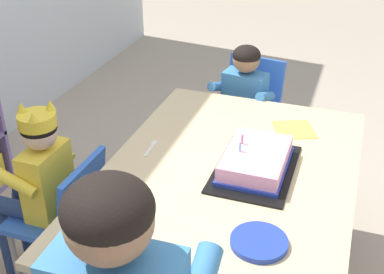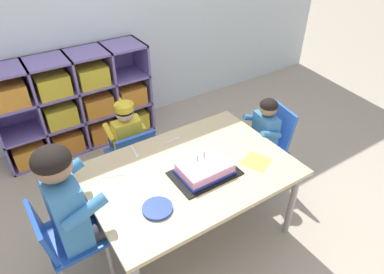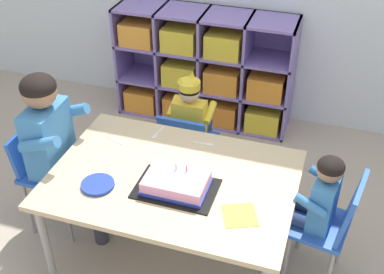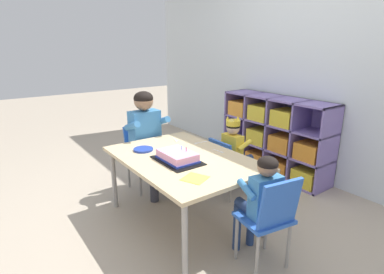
% 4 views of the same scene
% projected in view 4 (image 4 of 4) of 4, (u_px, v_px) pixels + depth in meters
% --- Properties ---
extents(ground, '(16.00, 16.00, 0.00)m').
position_uv_depth(ground, '(183.00, 220.00, 2.70)').
color(ground, tan).
extents(classroom_back_wall, '(6.00, 0.10, 2.94)m').
position_uv_depth(classroom_back_wall, '(318.00, 45.00, 3.25)').
color(classroom_back_wall, silver).
rests_on(classroom_back_wall, ground).
extents(storage_cubby_shelf, '(1.39, 0.36, 0.90)m').
position_uv_depth(storage_cubby_shelf, '(274.00, 139.00, 3.65)').
color(storage_cubby_shelf, '#7F6BB2').
rests_on(storage_cubby_shelf, ground).
extents(activity_table, '(1.27, 0.88, 0.59)m').
position_uv_depth(activity_table, '(183.00, 162.00, 2.54)').
color(activity_table, '#D1B789').
rests_on(activity_table, ground).
extents(classroom_chair_blue, '(0.34, 0.32, 0.60)m').
position_uv_depth(classroom_chair_blue, '(227.00, 162.00, 3.05)').
color(classroom_chair_blue, blue).
rests_on(classroom_chair_blue, ground).
extents(child_with_crown, '(0.30, 0.31, 0.81)m').
position_uv_depth(child_with_crown, '(235.00, 147.00, 3.06)').
color(child_with_crown, yellow).
rests_on(child_with_crown, ground).
extents(classroom_chair_adult_side, '(0.35, 0.36, 0.67)m').
position_uv_depth(classroom_chair_adult_side, '(143.00, 149.00, 3.23)').
color(classroom_chair_adult_side, '#1E4CA8').
rests_on(classroom_chair_adult_side, ground).
extents(adult_helper_seated, '(0.44, 0.41, 1.04)m').
position_uv_depth(adult_helper_seated, '(148.00, 131.00, 3.09)').
color(adult_helper_seated, '#3D7FBC').
rests_on(adult_helper_seated, ground).
extents(classroom_chair_guest_side, '(0.36, 0.37, 0.69)m').
position_uv_depth(classroom_chair_guest_side, '(270.00, 216.00, 2.01)').
color(classroom_chair_guest_side, blue).
rests_on(classroom_chair_guest_side, ground).
extents(guest_at_table_side, '(0.32, 0.32, 0.80)m').
position_uv_depth(guest_at_table_side, '(261.00, 195.00, 2.07)').
color(guest_at_table_side, '#3D7FBC').
rests_on(guest_at_table_side, ground).
extents(birthday_cake_on_tray, '(0.41, 0.27, 0.11)m').
position_uv_depth(birthday_cake_on_tray, '(177.00, 157.00, 2.43)').
color(birthday_cake_on_tray, black).
rests_on(birthday_cake_on_tray, activity_table).
extents(paper_plate_stack, '(0.17, 0.17, 0.02)m').
position_uv_depth(paper_plate_stack, '(143.00, 149.00, 2.68)').
color(paper_plate_stack, '#233DA3').
rests_on(paper_plate_stack, activity_table).
extents(paper_napkin_square, '(0.21, 0.21, 0.00)m').
position_uv_depth(paper_napkin_square, '(195.00, 178.00, 2.12)').
color(paper_napkin_square, '#F4DB4C').
rests_on(paper_napkin_square, activity_table).
extents(fork_near_cake_tray, '(0.03, 0.14, 0.00)m').
position_uv_depth(fork_near_cake_tray, '(200.00, 142.00, 2.89)').
color(fork_near_cake_tray, white).
rests_on(fork_near_cake_tray, activity_table).
extents(fork_beside_plate_stack, '(0.12, 0.02, 0.00)m').
position_uv_depth(fork_beside_plate_stack, '(219.00, 151.00, 2.66)').
color(fork_beside_plate_stack, white).
rests_on(fork_beside_plate_stack, activity_table).
extents(fork_at_table_front_edge, '(0.13, 0.06, 0.00)m').
position_uv_depth(fork_at_table_front_edge, '(175.00, 140.00, 2.97)').
color(fork_at_table_front_edge, white).
rests_on(fork_at_table_front_edge, activity_table).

